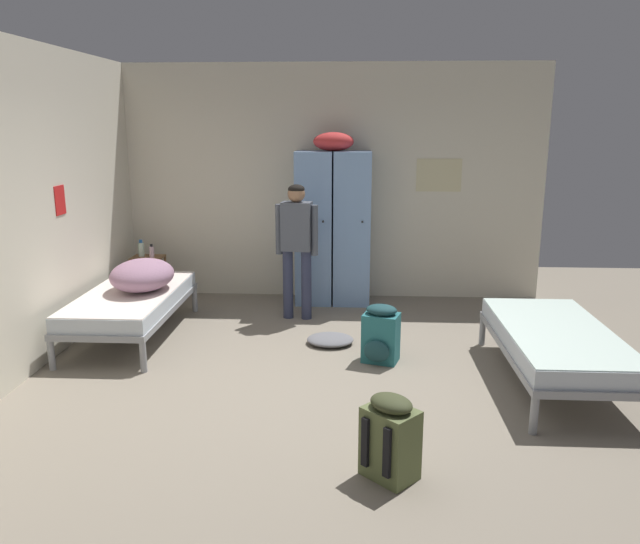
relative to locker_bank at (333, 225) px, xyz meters
The scene contains 13 objects.
ground_plane 2.85m from the locker_bank, 90.66° to the right, with size 9.46×9.46×0.00m, color gray.
room_backdrop 1.95m from the locker_bank, 137.71° to the right, with size 5.23×5.97×2.88m.
locker_bank is the anchor object (origin of this frame).
shelf_unit 2.37m from the locker_bank, behind, with size 0.38×0.30×0.57m.
bed_right 3.16m from the locker_bank, 50.55° to the right, with size 0.90×1.90×0.49m.
bed_left_rear 2.56m from the locker_bank, 144.82° to the right, with size 0.90×1.90×0.49m.
bedding_heap 2.38m from the locker_bank, 144.52° to the right, with size 0.63×0.78×0.32m.
person_traveler 0.80m from the locker_bank, 118.31° to the right, with size 0.48×0.23×1.52m.
water_bottle 2.39m from the locker_bank, behind, with size 0.07×0.07×0.21m.
lotion_bottle 2.24m from the locker_bank, behind, with size 0.06×0.06×0.16m.
backpack_olive 4.02m from the locker_bank, 82.74° to the right, with size 0.42×0.42×0.55m.
backpack_teal 2.17m from the locker_bank, 75.52° to the right, with size 0.38×0.39×0.55m.
clothes_pile_grey 1.79m from the locker_bank, 88.99° to the right, with size 0.47×0.41×0.09m.
Camera 1 is at (0.27, -4.78, 2.18)m, focal length 34.78 mm.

